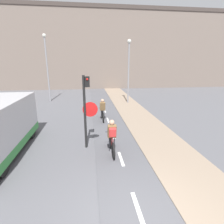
# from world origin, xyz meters

# --- Properties ---
(ground_plane) EXTENTS (120.00, 120.00, 0.00)m
(ground_plane) POSITION_xyz_m (0.00, 0.00, 0.00)
(ground_plane) COLOR #5B5B60
(bike_lane) EXTENTS (2.06, 60.00, 0.02)m
(bike_lane) POSITION_xyz_m (0.00, 0.01, 0.01)
(bike_lane) COLOR #56565B
(bike_lane) RESTS_ON ground_plane
(building_row_background) EXTENTS (60.00, 5.20, 11.47)m
(building_row_background) POSITION_xyz_m (0.00, 25.64, 5.74)
(building_row_background) COLOR slate
(building_row_background) RESTS_ON ground_plane
(traffic_light_pole) EXTENTS (0.67, 0.25, 3.30)m
(traffic_light_pole) POSITION_xyz_m (-1.34, 4.26, 2.04)
(traffic_light_pole) COLOR black
(traffic_light_pole) RESTS_ON ground_plane
(street_lamp_far) EXTENTS (0.36, 0.36, 6.44)m
(street_lamp_far) POSITION_xyz_m (-5.23, 15.10, 3.97)
(street_lamp_far) COLOR gray
(street_lamp_far) RESTS_ON ground_plane
(street_lamp_sidewalk) EXTENTS (0.36, 0.36, 5.84)m
(street_lamp_sidewalk) POSITION_xyz_m (2.50, 13.16, 3.64)
(street_lamp_sidewalk) COLOR gray
(street_lamp_sidewalk) RESTS_ON ground_plane
(cyclist_near) EXTENTS (0.46, 1.72, 1.52)m
(cyclist_near) POSITION_xyz_m (-0.30, 3.56, 0.72)
(cyclist_near) COLOR black
(cyclist_near) RESTS_ON ground_plane
(cyclist_far) EXTENTS (0.46, 1.68, 1.49)m
(cyclist_far) POSITION_xyz_m (-0.35, 8.12, 0.67)
(cyclist_far) COLOR black
(cyclist_far) RESTS_ON ground_plane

